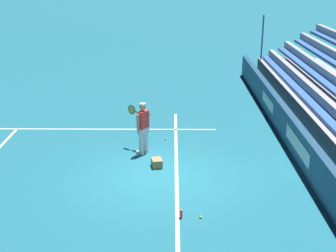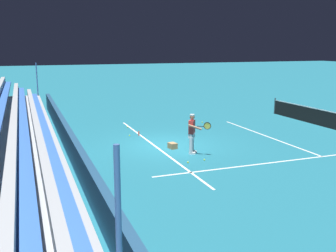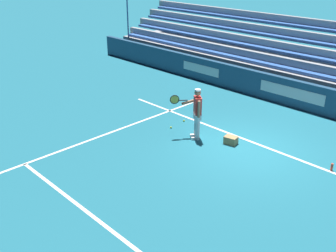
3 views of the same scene
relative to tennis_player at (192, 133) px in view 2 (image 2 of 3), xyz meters
name	(u,v)px [view 2 (image 2 of 3)]	position (x,y,z in m)	size (l,w,h in m)	color
ground_plane	(165,145)	(-1.77, -0.59, -0.89)	(160.00, 160.00, 0.00)	#1E6B7F
court_baseline_white	(155,146)	(-1.77, -1.09, -0.89)	(12.00, 0.10, 0.01)	white
court_sideline_white	(292,160)	(2.34, 3.41, -0.89)	(0.10, 12.00, 0.01)	white
court_service_line_white	(266,136)	(-1.77, 4.91, -0.89)	(8.22, 0.10, 0.01)	white
back_wall_sponsor_board	(69,142)	(-1.76, -4.95, -0.34)	(26.47, 0.25, 1.10)	navy
bleacher_stand	(13,141)	(-1.77, -7.18, -0.13)	(25.15, 3.20, 3.40)	#9EA3A8
tennis_player	(192,133)	(0.00, 0.00, 0.00)	(0.98, 0.80, 1.71)	silver
ball_box_cardboard	(173,146)	(-1.09, -0.48, -0.76)	(0.40, 0.30, 0.26)	#A87F51
tennis_ball_on_baseline	(204,160)	(1.14, 0.04, -0.86)	(0.07, 0.07, 0.07)	#CCE533
tennis_ball_stray_back	(202,122)	(-6.06, 3.35, -0.86)	(0.07, 0.07, 0.07)	#CCE533
tennis_ball_by_box	(188,162)	(1.23, -0.72, -0.86)	(0.07, 0.07, 0.07)	#CCE533
tennis_ball_far_left	(127,127)	(-6.26, -1.23, -0.86)	(0.07, 0.07, 0.07)	#CCE533
tennis_ball_far_right	(130,135)	(-4.15, -1.66, -0.86)	(0.07, 0.07, 0.07)	#CCE533
water_bottle	(139,133)	(-4.14, -1.18, -0.78)	(0.07, 0.07, 0.22)	#EA4C33
tennis_net	(335,121)	(-1.77, 9.36, -0.40)	(11.09, 0.09, 1.07)	#33383D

